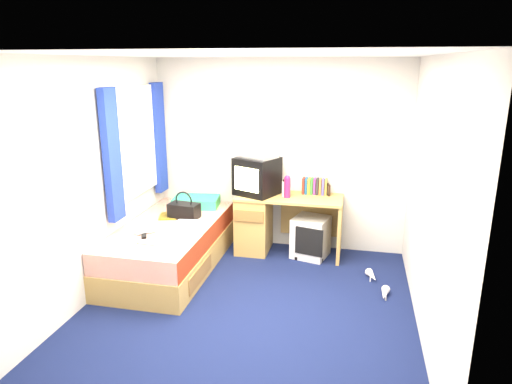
% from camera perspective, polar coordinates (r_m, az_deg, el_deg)
% --- Properties ---
extents(ground, '(3.40, 3.40, 0.00)m').
position_cam_1_polar(ground, '(4.66, -1.00, -14.19)').
color(ground, '#0C1438').
rests_on(ground, ground).
extents(room_shell, '(3.40, 3.40, 3.40)m').
position_cam_1_polar(room_shell, '(4.13, -1.09, 3.52)').
color(room_shell, white).
rests_on(room_shell, ground).
extents(bed, '(1.01, 2.00, 0.54)m').
position_cam_1_polar(bed, '(5.46, -10.61, -6.66)').
color(bed, tan).
rests_on(bed, ground).
extents(pillow, '(0.62, 0.44, 0.12)m').
position_cam_1_polar(pillow, '(5.95, -7.48, -1.22)').
color(pillow, '#1C90B8').
rests_on(pillow, bed).
extents(desk, '(1.30, 0.55, 0.75)m').
position_cam_1_polar(desk, '(5.79, 1.46, -3.61)').
color(desk, tan).
rests_on(desk, ground).
extents(storage_cube, '(0.49, 0.49, 0.50)m').
position_cam_1_polar(storage_cube, '(5.72, 6.85, -5.60)').
color(storage_cube, silver).
rests_on(storage_cube, ground).
extents(crt_tv, '(0.60, 0.58, 0.47)m').
position_cam_1_polar(crt_tv, '(5.65, 0.12, 2.01)').
color(crt_tv, black).
rests_on(crt_tv, desk).
extents(vcr, '(0.54, 0.48, 0.08)m').
position_cam_1_polar(vcr, '(5.60, 0.15, 4.75)').
color(vcr, '#B0B0B2').
rests_on(vcr, crt_tv).
extents(book_row, '(0.31, 0.13, 0.20)m').
position_cam_1_polar(book_row, '(5.74, 7.35, 0.73)').
color(book_row, maroon).
rests_on(book_row, desk).
extents(picture_frame, '(0.05, 0.12, 0.14)m').
position_cam_1_polar(picture_frame, '(5.72, 9.04, 0.29)').
color(picture_frame, black).
rests_on(picture_frame, desk).
extents(pink_water_bottle, '(0.09, 0.09, 0.25)m').
position_cam_1_polar(pink_water_bottle, '(5.54, 3.92, 0.53)').
color(pink_water_bottle, '#D71E5A').
rests_on(pink_water_bottle, desk).
extents(aerosol_can, '(0.05, 0.05, 0.19)m').
position_cam_1_polar(aerosol_can, '(5.60, 3.52, 0.40)').
color(aerosol_can, silver).
rests_on(aerosol_can, desk).
extents(handbag, '(0.38, 0.24, 0.33)m').
position_cam_1_polar(handbag, '(5.52, -8.98, -2.25)').
color(handbag, black).
rests_on(handbag, bed).
extents(towel, '(0.31, 0.27, 0.10)m').
position_cam_1_polar(towel, '(5.10, -8.40, -4.36)').
color(towel, white).
rests_on(towel, bed).
extents(magazine, '(0.28, 0.33, 0.01)m').
position_cam_1_polar(magazine, '(5.63, -10.88, -2.96)').
color(magazine, yellow).
rests_on(magazine, bed).
extents(water_bottle, '(0.19, 0.19, 0.07)m').
position_cam_1_polar(water_bottle, '(5.12, -13.64, -4.73)').
color(water_bottle, white).
rests_on(water_bottle, bed).
extents(colour_swatch_fan, '(0.22, 0.08, 0.01)m').
position_cam_1_polar(colour_swatch_fan, '(4.84, -13.43, -6.30)').
color(colour_swatch_fan, gold).
rests_on(colour_swatch_fan, bed).
extents(remote_control, '(0.11, 0.17, 0.02)m').
position_cam_1_polar(remote_control, '(5.05, -13.82, -5.30)').
color(remote_control, black).
rests_on(remote_control, bed).
extents(window_assembly, '(0.11, 1.42, 1.40)m').
position_cam_1_polar(window_assembly, '(5.51, -14.71, 5.76)').
color(window_assembly, silver).
rests_on(window_assembly, room_shell).
extents(white_heels, '(0.26, 0.63, 0.09)m').
position_cam_1_polar(white_heels, '(5.16, 15.02, -11.12)').
color(white_heels, white).
rests_on(white_heels, ground).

